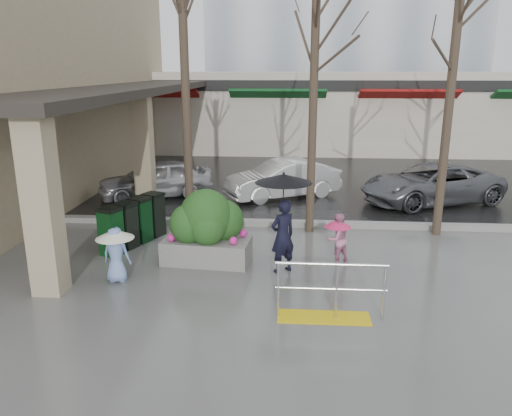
# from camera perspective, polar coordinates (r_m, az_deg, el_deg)

# --- Properties ---
(ground) EXTENTS (120.00, 120.00, 0.00)m
(ground) POSITION_cam_1_polar(r_m,az_deg,el_deg) (10.02, -0.19, -8.96)
(ground) COLOR #51514F
(ground) RESTS_ON ground
(street_asphalt) EXTENTS (120.00, 36.00, 0.01)m
(street_asphalt) POSITION_cam_1_polar(r_m,az_deg,el_deg) (31.37, 2.84, 8.00)
(street_asphalt) COLOR black
(street_asphalt) RESTS_ON ground
(curb) EXTENTS (120.00, 0.30, 0.15)m
(curb) POSITION_cam_1_polar(r_m,az_deg,el_deg) (13.73, 1.06, -1.72)
(curb) COLOR gray
(curb) RESTS_ON ground
(near_building) EXTENTS (6.00, 18.00, 8.00)m
(near_building) POSITION_cam_1_polar(r_m,az_deg,el_deg) (19.64, -26.23, 13.60)
(near_building) COLOR tan
(near_building) RESTS_ON ground
(canopy_slab) EXTENTS (2.80, 18.00, 0.25)m
(canopy_slab) POSITION_cam_1_polar(r_m,az_deg,el_deg) (17.95, -14.08, 13.45)
(canopy_slab) COLOR #2D2823
(canopy_slab) RESTS_ON pillar_front
(pillar_front) EXTENTS (0.55, 0.55, 3.50)m
(pillar_front) POSITION_cam_1_polar(r_m,az_deg,el_deg) (10.03, -23.25, 0.37)
(pillar_front) COLOR tan
(pillar_front) RESTS_ON ground
(pillar_back) EXTENTS (0.55, 0.55, 3.50)m
(pillar_back) POSITION_cam_1_polar(r_m,az_deg,el_deg) (15.95, -12.74, 6.53)
(pillar_back) COLOR tan
(pillar_back) RESTS_ON ground
(storefront_row) EXTENTS (34.00, 6.74, 4.00)m
(storefront_row) POSITION_cam_1_polar(r_m,az_deg,el_deg) (27.17, 7.00, 10.98)
(storefront_row) COLOR beige
(storefront_row) RESTS_ON ground
(handrail) EXTENTS (1.90, 0.50, 1.03)m
(handrail) POSITION_cam_1_polar(r_m,az_deg,el_deg) (8.78, 8.24, -10.16)
(handrail) COLOR yellow
(handrail) RESTS_ON ground
(tree_west) EXTENTS (3.20, 3.20, 6.80)m
(tree_west) POSITION_cam_1_polar(r_m,az_deg,el_deg) (13.00, -8.31, 19.52)
(tree_west) COLOR #382B21
(tree_west) RESTS_ON ground
(tree_midwest) EXTENTS (3.20, 3.20, 7.00)m
(tree_midwest) POSITION_cam_1_polar(r_m,az_deg,el_deg) (12.74, 6.83, 20.32)
(tree_midwest) COLOR #382B21
(tree_midwest) RESTS_ON ground
(tree_mideast) EXTENTS (3.20, 3.20, 6.50)m
(tree_mideast) POSITION_cam_1_polar(r_m,az_deg,el_deg) (13.26, 21.88, 17.56)
(tree_mideast) COLOR #382B21
(tree_mideast) RESTS_ON ground
(woman) EXTENTS (1.18, 1.18, 2.16)m
(woman) POSITION_cam_1_polar(r_m,az_deg,el_deg) (10.30, 3.11, -0.49)
(woman) COLOR black
(woman) RESTS_ON ground
(child_pink) EXTENTS (0.70, 0.66, 1.15)m
(child_pink) POSITION_cam_1_polar(r_m,az_deg,el_deg) (11.07, 9.28, -3.17)
(child_pink) COLOR pink
(child_pink) RESTS_ON ground
(child_blue) EXTENTS (0.77, 0.77, 1.14)m
(child_blue) POSITION_cam_1_polar(r_m,az_deg,el_deg) (10.38, -15.73, -4.45)
(child_blue) COLOR #7D9BDE
(child_blue) RESTS_ON ground
(planter) EXTENTS (1.99, 1.17, 1.66)m
(planter) POSITION_cam_1_polar(r_m,az_deg,el_deg) (11.04, -5.64, -2.24)
(planter) COLOR gray
(planter) RESTS_ON ground
(news_boxes) EXTENTS (1.21, 2.02, 1.12)m
(news_boxes) POSITION_cam_1_polar(r_m,az_deg,el_deg) (12.50, -13.82, -1.61)
(news_boxes) COLOR #0E3E17
(news_boxes) RESTS_ON ground
(car_a) EXTENTS (3.98, 2.96, 1.26)m
(car_a) POSITION_cam_1_polar(r_m,az_deg,el_deg) (16.95, -11.44, 3.27)
(car_a) COLOR #B4B5B9
(car_a) RESTS_ON ground
(car_b) EXTENTS (4.00, 2.97, 1.26)m
(car_b) POSITION_cam_1_polar(r_m,az_deg,el_deg) (16.65, 3.09, 3.34)
(car_b) COLOR white
(car_b) RESTS_ON ground
(car_c) EXTENTS (4.98, 3.60, 1.26)m
(car_c) POSITION_cam_1_polar(r_m,az_deg,el_deg) (16.88, 19.39, 2.64)
(car_c) COLOR slate
(car_c) RESTS_ON ground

